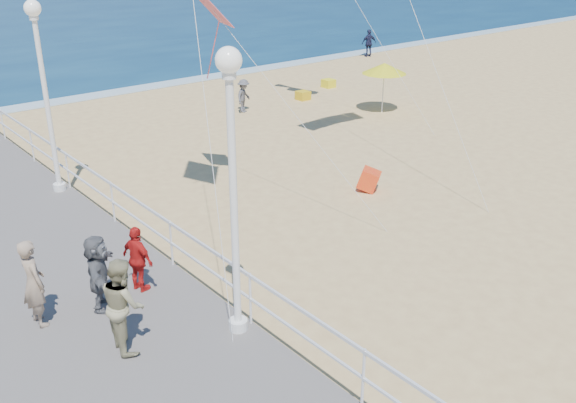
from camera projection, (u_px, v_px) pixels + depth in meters
ground at (420, 262)px, 15.48m from camera, size 160.00×160.00×0.00m
surf_line at (81, 98)px, 30.06m from camera, size 160.00×1.20×0.04m
boardwalk at (137, 384)px, 11.05m from camera, size 5.00×44.00×0.40m
railing at (250, 285)px, 12.05m from camera, size 0.05×42.00×0.55m
lamp_post_mid at (233, 168)px, 10.92m from camera, size 0.44×0.44×5.32m
lamp_post_far at (43, 79)px, 17.33m from camera, size 0.44×0.44×5.32m
spectator_1 at (123, 304)px, 11.37m from camera, size 0.79×0.96×1.79m
spectator_3 at (138, 259)px, 13.25m from camera, size 0.55×0.91×1.45m
spectator_5 at (98, 272)px, 12.61m from camera, size 1.13×1.51×1.59m
spectator_6 at (33, 283)px, 12.06m from camera, size 0.47×0.68×1.78m
beach_walker_a at (244, 96)px, 27.61m from camera, size 1.07×0.91×1.43m
beach_walker_b at (369, 43)px, 39.36m from camera, size 1.04×0.68×1.65m
box_kite at (369, 182)px, 19.50m from camera, size 0.86×0.90×0.74m
beach_umbrella at (384, 68)px, 27.10m from camera, size 1.90×1.90×2.14m
beach_chair_left at (328, 83)px, 32.07m from camera, size 0.55×0.55×0.40m
beach_chair_right at (303, 95)px, 29.80m from camera, size 0.55×0.55×0.40m
kite_diamond_pink at (211, 8)px, 17.33m from camera, size 1.21×1.49×0.97m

